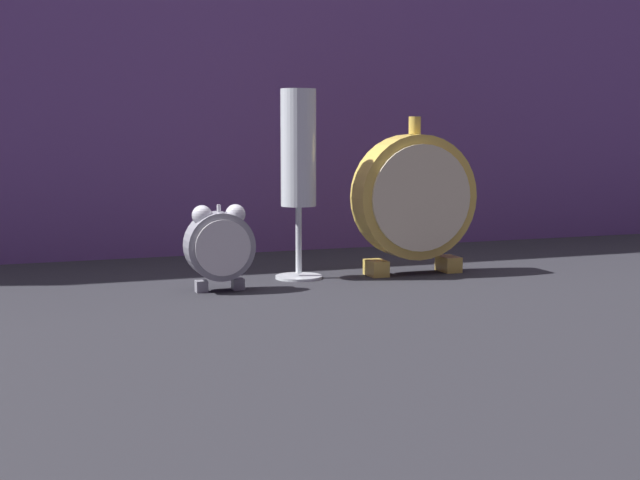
% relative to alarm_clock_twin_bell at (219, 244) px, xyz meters
% --- Properties ---
extents(ground_plane, '(4.00, 4.00, 0.00)m').
position_rel_alarm_clock_twin_bell_xyz_m(ground_plane, '(0.12, -0.05, -0.05)').
color(ground_plane, '#232328').
extents(alarm_clock_twin_bell, '(0.07, 0.03, 0.09)m').
position_rel_alarm_clock_twin_bell_xyz_m(alarm_clock_twin_bell, '(0.00, 0.00, 0.00)').
color(alarm_clock_twin_bell, gray).
rests_on(alarm_clock_twin_bell, ground_plane).
extents(mantel_clock_silver, '(0.14, 0.04, 0.18)m').
position_rel_alarm_clock_twin_bell_xyz_m(mantel_clock_silver, '(0.24, 0.03, 0.04)').
color(mantel_clock_silver, gold).
rests_on(mantel_clock_silver, ground_plane).
extents(champagne_flute, '(0.05, 0.05, 0.21)m').
position_rel_alarm_clock_twin_bell_xyz_m(champagne_flute, '(0.10, 0.05, 0.08)').
color(champagne_flute, silver).
rests_on(champagne_flute, ground_plane).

